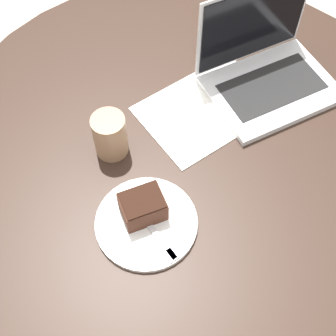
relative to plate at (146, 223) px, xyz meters
name	(u,v)px	position (x,y,z in m)	size (l,w,h in m)	color
ground_plane	(180,254)	(-0.24, -0.06, -0.77)	(12.00, 12.00, 0.00)	#B7AD9E
dining_table	(185,173)	(-0.24, -0.06, -0.18)	(1.20, 1.20, 0.76)	black
paper_document	(207,108)	(-0.34, -0.07, 0.00)	(0.38, 0.32, 0.00)	white
plate	(146,223)	(0.00, 0.00, 0.00)	(0.22, 0.22, 0.01)	white
cake_slice	(143,206)	(-0.01, -0.02, 0.04)	(0.11, 0.11, 0.06)	#472619
fork	(157,235)	(0.01, 0.04, 0.01)	(0.07, 0.17, 0.00)	silver
coffee_glass	(110,135)	(-0.11, -0.18, 0.05)	(0.08, 0.08, 0.11)	#997556
laptop	(266,71)	(-0.50, 0.01, 0.04)	(0.39, 0.36, 0.24)	silver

